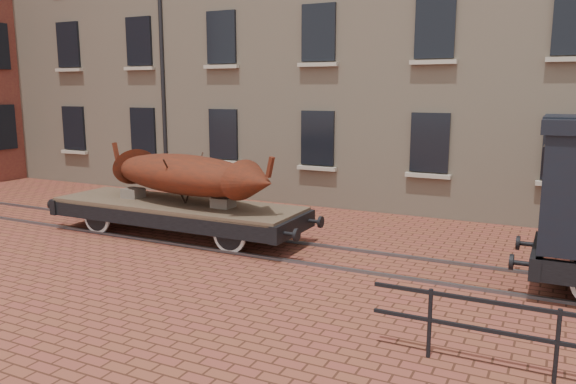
% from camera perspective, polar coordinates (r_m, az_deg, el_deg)
% --- Properties ---
extents(ground, '(90.00, 90.00, 0.00)m').
position_cam_1_polar(ground, '(12.64, 4.41, -6.65)').
color(ground, brown).
extents(rail_track, '(30.00, 1.52, 0.06)m').
position_cam_1_polar(rail_track, '(12.64, 4.42, -6.52)').
color(rail_track, '#59595E').
rests_on(rail_track, ground).
extents(flatcar_wagon, '(7.47, 2.03, 1.13)m').
position_cam_1_polar(flatcar_wagon, '(14.54, -11.25, -1.72)').
color(flatcar_wagon, brown).
rests_on(flatcar_wagon, ground).
extents(iron_boat, '(5.62, 2.40, 1.39)m').
position_cam_1_polar(iron_boat, '(14.20, -10.46, 1.79)').
color(iron_boat, '#5E1D0D').
rests_on(iron_boat, flatcar_wagon).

